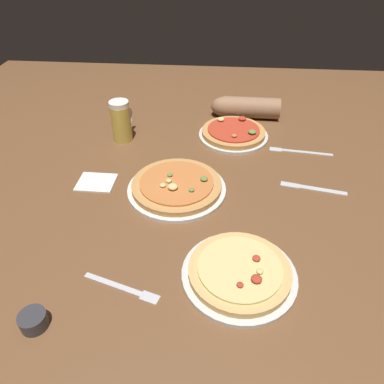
{
  "coord_description": "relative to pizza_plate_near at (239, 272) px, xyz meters",
  "views": [
    {
      "loc": [
        0.07,
        -0.87,
        0.7
      ],
      "look_at": [
        0.0,
        0.0,
        0.02
      ],
      "focal_mm": 33.65,
      "sensor_mm": 36.0,
      "label": 1
    }
  ],
  "objects": [
    {
      "name": "ground_plane",
      "position": [
        -0.14,
        0.3,
        -0.03
      ],
      "size": [
        2.4,
        2.4,
        0.03
      ],
      "primitive_type": "cube",
      "color": "brown"
    },
    {
      "name": "pizza_plate_near",
      "position": [
        0.0,
        0.0,
        0.0
      ],
      "size": [
        0.28,
        0.28,
        0.05
      ],
      "color": "silver",
      "rests_on": "ground_plane"
    },
    {
      "name": "pizza_plate_far",
      "position": [
        -0.01,
        0.69,
        0.0
      ],
      "size": [
        0.27,
        0.27,
        0.05
      ],
      "color": "silver",
      "rests_on": "ground_plane"
    },
    {
      "name": "pizza_plate_side",
      "position": [
        -0.19,
        0.33,
        0.0
      ],
      "size": [
        0.31,
        0.31,
        0.05
      ],
      "color": "silver",
      "rests_on": "ground_plane"
    },
    {
      "name": "beer_mug_dark",
      "position": [
        -0.44,
        0.64,
        0.06
      ],
      "size": [
        0.07,
        0.13,
        0.16
      ],
      "color": "gold",
      "rests_on": "ground_plane"
    },
    {
      "name": "ramekin_sauce",
      "position": [
        -0.44,
        -0.17,
        0.0
      ],
      "size": [
        0.06,
        0.06,
        0.04
      ],
      "primitive_type": "cylinder",
      "color": "#333338",
      "rests_on": "ground_plane"
    },
    {
      "name": "napkin_folded",
      "position": [
        -0.46,
        0.35,
        -0.01
      ],
      "size": [
        0.12,
        0.1,
        0.01
      ],
      "primitive_type": "cube",
      "rotation": [
        0.0,
        0.0,
        -0.01
      ],
      "color": "white",
      "rests_on": "ground_plane"
    },
    {
      "name": "fork_left",
      "position": [
        0.23,
        0.6,
        -0.01
      ],
      "size": [
        0.23,
        0.05,
        0.01
      ],
      "color": "silver",
      "rests_on": "ground_plane"
    },
    {
      "name": "knife_right",
      "position": [
        0.24,
        0.37,
        -0.01
      ],
      "size": [
        0.21,
        0.06,
        0.01
      ],
      "color": "silver",
      "rests_on": "ground_plane"
    },
    {
      "name": "fork_spare",
      "position": [
        -0.27,
        -0.06,
        -0.01
      ],
      "size": [
        0.19,
        0.08,
        0.01
      ],
      "color": "silver",
      "rests_on": "ground_plane"
    },
    {
      "name": "diner_arm",
      "position": [
        0.03,
        0.87,
        0.03
      ],
      "size": [
        0.29,
        0.09,
        0.09
      ],
      "color": "#936B4C",
      "rests_on": "ground_plane"
    }
  ]
}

